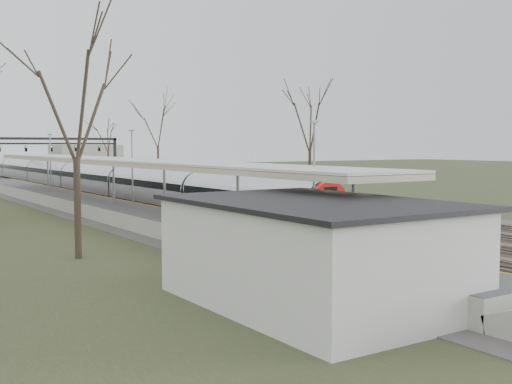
% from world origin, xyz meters
% --- Properties ---
extents(track_bed, '(24.00, 160.00, 0.22)m').
position_xyz_m(track_bed, '(0.26, 55.00, 0.06)').
color(track_bed, '#474442').
rests_on(track_bed, ground).
extents(platform, '(3.50, 69.00, 1.00)m').
position_xyz_m(platform, '(-9.05, 37.50, 0.50)').
color(platform, '#9E9B93').
rests_on(platform, ground).
extents(canopy, '(4.10, 50.00, 3.11)m').
position_xyz_m(canopy, '(-9.05, 32.99, 3.93)').
color(canopy, slate).
rests_on(canopy, platform).
extents(station_building, '(6.00, 9.00, 3.20)m').
position_xyz_m(station_building, '(-12.50, 8.00, 1.60)').
color(station_building, silver).
rests_on(station_building, ground).
extents(signal_gantry, '(21.00, 0.59, 6.08)m').
position_xyz_m(signal_gantry, '(0.29, 84.99, 4.91)').
color(signal_gantry, black).
rests_on(signal_gantry, ground).
extents(tree_west_near, '(5.00, 5.00, 10.30)m').
position_xyz_m(tree_west_near, '(-16.00, 20.00, 7.29)').
color(tree_west_near, '#2D231C').
rests_on(tree_west_near, ground).
extents(tree_east_far, '(5.00, 5.00, 10.30)m').
position_xyz_m(tree_east_far, '(14.00, 42.00, 7.29)').
color(tree_east_far, '#2D231C').
rests_on(tree_east_far, ground).
extents(train_near, '(2.62, 90.21, 3.05)m').
position_xyz_m(train_near, '(-2.50, 64.01, 1.48)').
color(train_near, '#B1B4BC').
rests_on(train_near, ground).
extents(train_far, '(2.62, 45.21, 3.05)m').
position_xyz_m(train_far, '(4.50, 78.28, 1.48)').
color(train_far, '#B1B4BC').
rests_on(train_far, ground).
extents(passenger, '(0.41, 0.62, 1.69)m').
position_xyz_m(passenger, '(-8.58, 5.03, 1.84)').
color(passenger, '#272B4C').
rests_on(passenger, platform).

